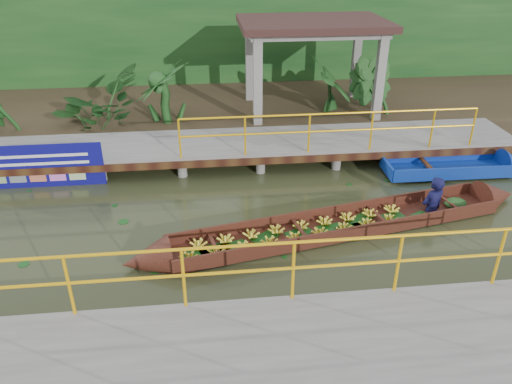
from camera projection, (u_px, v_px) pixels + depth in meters
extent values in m
plane|color=#2D341A|center=(228.00, 230.00, 10.46)|extent=(80.00, 80.00, 0.00)
cube|color=#332619|center=(215.00, 107.00, 16.94)|extent=(30.00, 8.00, 0.45)
cube|color=slate|center=(220.00, 144.00, 13.30)|extent=(16.00, 2.00, 0.15)
cube|color=black|center=(222.00, 162.00, 12.46)|extent=(16.00, 0.12, 0.18)
cylinder|color=#F7B00D|center=(332.00, 114.00, 12.23)|extent=(7.50, 0.05, 0.05)
cylinder|color=#F7B00D|center=(331.00, 131.00, 12.44)|extent=(7.50, 0.05, 0.05)
cylinder|color=#F7B00D|center=(331.00, 133.00, 12.47)|extent=(0.05, 0.05, 1.00)
cylinder|color=slate|center=(60.00, 174.00, 12.34)|extent=(0.24, 0.24, 0.55)
cylinder|color=slate|center=(74.00, 149.00, 13.75)|extent=(0.24, 0.24, 0.55)
cylinder|color=slate|center=(142.00, 170.00, 12.54)|extent=(0.24, 0.24, 0.55)
cylinder|color=slate|center=(147.00, 146.00, 13.94)|extent=(0.24, 0.24, 0.55)
cylinder|color=slate|center=(222.00, 166.00, 12.73)|extent=(0.24, 0.24, 0.55)
cylinder|color=slate|center=(219.00, 143.00, 14.14)|extent=(0.24, 0.24, 0.55)
cylinder|color=slate|center=(299.00, 163.00, 12.92)|extent=(0.24, 0.24, 0.55)
cylinder|color=slate|center=(288.00, 140.00, 14.33)|extent=(0.24, 0.24, 0.55)
cylinder|color=slate|center=(373.00, 159.00, 13.12)|extent=(0.24, 0.24, 0.55)
cylinder|color=slate|center=(356.00, 137.00, 14.52)|extent=(0.24, 0.24, 0.55)
cylinder|color=slate|center=(446.00, 156.00, 13.31)|extent=(0.24, 0.24, 0.55)
cylinder|color=slate|center=(422.00, 134.00, 14.72)|extent=(0.24, 0.24, 0.55)
cylinder|color=slate|center=(222.00, 166.00, 12.73)|extent=(0.24, 0.24, 0.55)
cube|color=slate|center=(321.00, 372.00, 6.73)|extent=(18.00, 2.40, 0.70)
cylinder|color=#F7B00D|center=(308.00, 242.00, 7.11)|extent=(10.00, 0.05, 0.05)
cylinder|color=#F7B00D|center=(307.00, 267.00, 7.32)|extent=(10.00, 0.05, 0.05)
cylinder|color=#F7B00D|center=(307.00, 270.00, 7.34)|extent=(0.05, 0.05, 1.00)
cube|color=slate|center=(258.00, 86.00, 14.31)|extent=(0.25, 0.25, 2.80)
cube|color=slate|center=(379.00, 82.00, 14.66)|extent=(0.25, 0.25, 2.80)
cube|color=slate|center=(249.00, 65.00, 16.41)|extent=(0.25, 0.25, 2.80)
cube|color=slate|center=(356.00, 63.00, 16.76)|extent=(0.25, 0.25, 2.80)
cube|color=slate|center=(313.00, 30.00, 14.93)|extent=(4.00, 2.60, 0.12)
cube|color=#341D1A|center=(313.00, 23.00, 14.83)|extent=(4.40, 3.00, 0.20)
cube|color=#133B16|center=(210.00, 39.00, 18.31)|extent=(30.00, 0.80, 4.00)
cube|color=#39160F|center=(340.00, 228.00, 10.42)|extent=(7.21, 2.37, 0.05)
cube|color=#39160F|center=(331.00, 213.00, 10.74)|extent=(7.04, 1.55, 0.31)
cube|color=#39160F|center=(350.00, 234.00, 9.99)|extent=(7.04, 1.55, 0.31)
cone|color=#39160F|center=(146.00, 261.00, 9.28)|extent=(1.06, 1.03, 0.86)
cone|color=#39160F|center=(496.00, 197.00, 11.50)|extent=(1.06, 1.03, 0.86)
ellipsoid|color=#133B16|center=(455.00, 203.00, 11.18)|extent=(0.57, 0.49, 0.23)
imported|color=#0E0E35|center=(437.00, 177.00, 10.66)|extent=(0.69, 0.57, 1.61)
cube|color=#0D2F98|center=(446.00, 170.00, 12.80)|extent=(3.17, 0.99, 0.11)
cube|color=#0D2F98|center=(439.00, 158.00, 13.16)|extent=(3.16, 0.11, 0.32)
cube|color=#0D2F98|center=(455.00, 174.00, 12.32)|extent=(3.16, 0.11, 0.32)
cube|color=#0D2F98|center=(387.00, 168.00, 12.61)|extent=(0.08, 0.95, 0.32)
cube|color=black|center=(427.00, 165.00, 12.68)|extent=(0.12, 0.95, 0.05)
cube|color=navy|center=(28.00, 167.00, 11.93)|extent=(3.55, 0.03, 1.11)
cube|color=white|center=(25.00, 157.00, 11.79)|extent=(2.89, 0.01, 0.07)
cube|color=white|center=(27.00, 164.00, 11.88)|extent=(2.89, 0.01, 0.07)
imported|color=#133B16|center=(2.00, 104.00, 13.95)|extent=(1.27, 1.27, 1.59)
imported|color=#133B16|center=(93.00, 101.00, 14.19)|extent=(1.27, 1.27, 1.59)
imported|color=#133B16|center=(164.00, 99.00, 14.39)|extent=(1.27, 1.27, 1.59)
imported|color=#133B16|center=(333.00, 93.00, 14.87)|extent=(1.27, 1.27, 1.59)
imported|color=#133B16|center=(382.00, 92.00, 15.02)|extent=(1.27, 1.27, 1.59)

